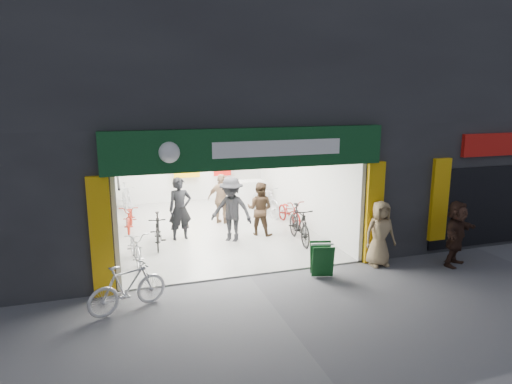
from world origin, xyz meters
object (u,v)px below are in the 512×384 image
bike_left_front (136,246)px  pedestrian_near (380,233)px  sandwich_board (322,259)px  bike_right_front (299,224)px  parked_bike (128,287)px

bike_left_front → pedestrian_near: pedestrian_near is taller
bike_left_front → sandwich_board: size_ratio=2.17×
pedestrian_near → bike_left_front: bearing=163.0°
bike_left_front → bike_right_front: bearing=-1.8°
bike_left_front → sandwich_board: bearing=-32.7°
bike_right_front → pedestrian_near: (1.21, -2.24, 0.28)m
bike_left_front → pedestrian_near: bearing=-23.6°
parked_bike → sandwich_board: 4.45m
bike_left_front → parked_bike: 2.66m
bike_left_front → bike_right_front: size_ratio=0.93×
pedestrian_near → sandwich_board: (-1.67, -0.20, -0.40)m
bike_left_front → sandwich_board: bike_left_front is taller
bike_left_front → parked_bike: bearing=-100.8°
parked_bike → sandwich_board: (4.43, 0.41, -0.06)m
pedestrian_near → bike_right_front: bearing=120.9°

